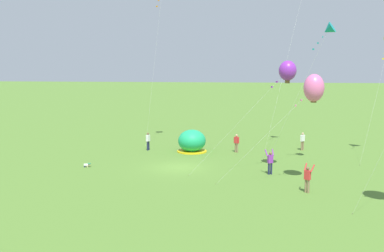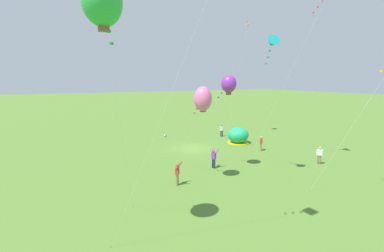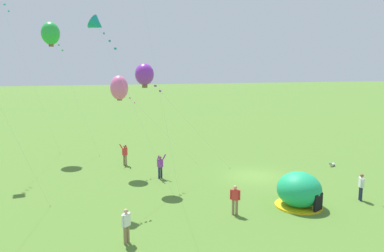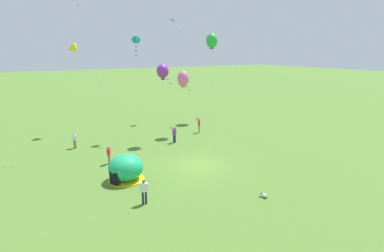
{
  "view_description": "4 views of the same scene",
  "coord_description": "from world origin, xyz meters",
  "px_view_note": "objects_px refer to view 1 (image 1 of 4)",
  "views": [
    {
      "loc": [
        34.9,
        4.71,
        8.43
      ],
      "look_at": [
        1.81,
        1.24,
        3.65
      ],
      "focal_mm": 42.0,
      "sensor_mm": 36.0,
      "label": 1
    },
    {
      "loc": [
        13.67,
        26.53,
        8.1
      ],
      "look_at": [
        0.14,
        0.11,
        2.75
      ],
      "focal_mm": 24.0,
      "sensor_mm": 36.0,
      "label": 2
    },
    {
      "loc": [
        -25.11,
        12.68,
        8.3
      ],
      "look_at": [
        -0.21,
        5.15,
        4.15
      ],
      "focal_mm": 35.0,
      "sensor_mm": 36.0,
      "label": 3
    },
    {
      "loc": [
        -13.51,
        -20.86,
        9.84
      ],
      "look_at": [
        2.36,
        4.85,
        2.26
      ],
      "focal_mm": 28.0,
      "sensor_mm": 36.0,
      "label": 4
    }
  ],
  "objects_px": {
    "kite_purple": "(288,71)",
    "kite_teal": "(328,30)",
    "person_far_back": "(303,140)",
    "person_flying_kite": "(307,178)",
    "person_arms_raised": "(270,161)",
    "kite_pink": "(314,88)",
    "popup_tent": "(192,141)",
    "toddler_crawling": "(87,165)",
    "person_near_tent": "(148,140)",
    "person_with_toddler": "(236,142)"
  },
  "relations": [
    {
      "from": "person_arms_raised",
      "to": "kite_pink",
      "type": "distance_m",
      "value": 6.78
    },
    {
      "from": "person_far_back",
      "to": "kite_teal",
      "type": "xyz_separation_m",
      "value": [
        7.44,
        0.58,
        9.87
      ]
    },
    {
      "from": "popup_tent",
      "to": "person_arms_raised",
      "type": "xyz_separation_m",
      "value": [
        7.94,
        6.76,
        0.0
      ]
    },
    {
      "from": "popup_tent",
      "to": "person_far_back",
      "type": "relative_size",
      "value": 1.63
    },
    {
      "from": "toddler_crawling",
      "to": "kite_purple",
      "type": "height_order",
      "value": "kite_purple"
    },
    {
      "from": "person_with_toddler",
      "to": "kite_pink",
      "type": "bearing_deg",
      "value": 25.76
    },
    {
      "from": "person_far_back",
      "to": "kite_purple",
      "type": "relative_size",
      "value": 0.2
    },
    {
      "from": "person_with_toddler",
      "to": "person_arms_raised",
      "type": "bearing_deg",
      "value": 17.83
    },
    {
      "from": "toddler_crawling",
      "to": "person_far_back",
      "type": "distance_m",
      "value": 20.3
    },
    {
      "from": "toddler_crawling",
      "to": "kite_teal",
      "type": "relative_size",
      "value": 0.05
    },
    {
      "from": "person_far_back",
      "to": "person_with_toddler",
      "type": "bearing_deg",
      "value": -74.69
    },
    {
      "from": "person_flying_kite",
      "to": "popup_tent",
      "type": "bearing_deg",
      "value": -144.82
    },
    {
      "from": "person_with_toddler",
      "to": "kite_teal",
      "type": "xyz_separation_m",
      "value": [
        5.72,
        6.87,
        9.87
      ]
    },
    {
      "from": "popup_tent",
      "to": "person_near_tent",
      "type": "xyz_separation_m",
      "value": [
        -0.26,
        -4.25,
        -0.03
      ]
    },
    {
      "from": "person_arms_raised",
      "to": "person_with_toddler",
      "type": "xyz_separation_m",
      "value": [
        -8.02,
        -2.58,
        -0.03
      ]
    },
    {
      "from": "kite_purple",
      "to": "kite_teal",
      "type": "distance_m",
      "value": 4.69
    },
    {
      "from": "popup_tent",
      "to": "kite_purple",
      "type": "height_order",
      "value": "kite_purple"
    },
    {
      "from": "kite_purple",
      "to": "person_flying_kite",
      "type": "bearing_deg",
      "value": 9.92
    },
    {
      "from": "person_flying_kite",
      "to": "person_arms_raised",
      "type": "relative_size",
      "value": 1.0
    },
    {
      "from": "toddler_crawling",
      "to": "person_far_back",
      "type": "bearing_deg",
      "value": 116.11
    },
    {
      "from": "kite_pink",
      "to": "person_near_tent",
      "type": "bearing_deg",
      "value": -128.63
    },
    {
      "from": "toddler_crawling",
      "to": "person_near_tent",
      "type": "distance_m",
      "value": 8.2
    },
    {
      "from": "person_far_back",
      "to": "person_flying_kite",
      "type": "xyz_separation_m",
      "value": [
        14.35,
        -1.63,
        0.03
      ]
    },
    {
      "from": "kite_teal",
      "to": "kite_purple",
      "type": "bearing_deg",
      "value": -62.32
    },
    {
      "from": "person_near_tent",
      "to": "kite_pink",
      "type": "xyz_separation_m",
      "value": [
        10.86,
        13.59,
        5.71
      ]
    },
    {
      "from": "person_near_tent",
      "to": "person_flying_kite",
      "type": "xyz_separation_m",
      "value": [
        12.8,
        13.09,
        0.03
      ]
    },
    {
      "from": "person_near_tent",
      "to": "kite_purple",
      "type": "xyz_separation_m",
      "value": [
        7.53,
        12.17,
        6.79
      ]
    },
    {
      "from": "popup_tent",
      "to": "person_arms_raised",
      "type": "relative_size",
      "value": 1.49
    },
    {
      "from": "person_with_toddler",
      "to": "kite_pink",
      "type": "xyz_separation_m",
      "value": [
        10.69,
        5.16,
        5.71
      ]
    },
    {
      "from": "person_far_back",
      "to": "person_arms_raised",
      "type": "bearing_deg",
      "value": -20.85
    },
    {
      "from": "person_flying_kite",
      "to": "kite_purple",
      "type": "relative_size",
      "value": 0.22
    },
    {
      "from": "person_near_tent",
      "to": "kite_purple",
      "type": "height_order",
      "value": "kite_purple"
    },
    {
      "from": "person_arms_raised",
      "to": "kite_pink",
      "type": "relative_size",
      "value": 0.25
    },
    {
      "from": "kite_purple",
      "to": "kite_teal",
      "type": "xyz_separation_m",
      "value": [
        -1.64,
        3.14,
        3.08
      ]
    },
    {
      "from": "popup_tent",
      "to": "kite_purple",
      "type": "distance_m",
      "value": 12.7
    },
    {
      "from": "person_near_tent",
      "to": "person_flying_kite",
      "type": "distance_m",
      "value": 18.31
    },
    {
      "from": "person_flying_kite",
      "to": "person_with_toddler",
      "type": "bearing_deg",
      "value": -159.74
    },
    {
      "from": "kite_purple",
      "to": "kite_teal",
      "type": "bearing_deg",
      "value": 117.68
    },
    {
      "from": "person_flying_kite",
      "to": "kite_teal",
      "type": "relative_size",
      "value": 0.17
    },
    {
      "from": "popup_tent",
      "to": "person_with_toddler",
      "type": "bearing_deg",
      "value": 91.2
    },
    {
      "from": "popup_tent",
      "to": "kite_teal",
      "type": "bearing_deg",
      "value": 63.01
    },
    {
      "from": "popup_tent",
      "to": "kite_pink",
      "type": "xyz_separation_m",
      "value": [
        10.6,
        9.34,
        5.68
      ]
    },
    {
      "from": "person_far_back",
      "to": "person_arms_raised",
      "type": "relative_size",
      "value": 0.91
    },
    {
      "from": "toddler_crawling",
      "to": "person_arms_raised",
      "type": "distance_m",
      "value": 14.55
    },
    {
      "from": "person_arms_raised",
      "to": "person_flying_kite",
      "type": "bearing_deg",
      "value": 24.32
    },
    {
      "from": "kite_teal",
      "to": "person_flying_kite",
      "type": "bearing_deg",
      "value": -17.78
    },
    {
      "from": "person_arms_raised",
      "to": "person_with_toddler",
      "type": "bearing_deg",
      "value": -162.17
    },
    {
      "from": "person_far_back",
      "to": "kite_purple",
      "type": "xyz_separation_m",
      "value": [
        9.08,
        -2.55,
        6.79
      ]
    },
    {
      "from": "kite_pink",
      "to": "popup_tent",
      "type": "bearing_deg",
      "value": -138.63
    },
    {
      "from": "person_near_tent",
      "to": "person_with_toddler",
      "type": "xyz_separation_m",
      "value": [
        0.17,
        8.43,
        0.0
      ]
    }
  ]
}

